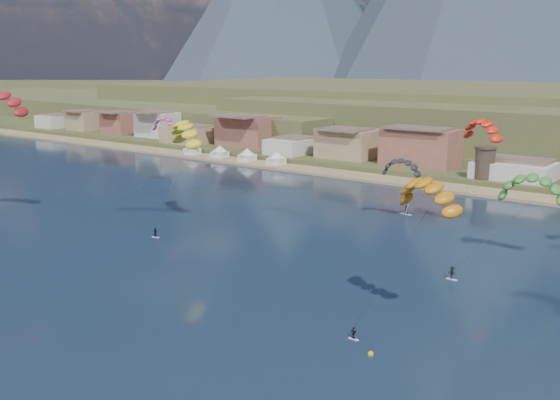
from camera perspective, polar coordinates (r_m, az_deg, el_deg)
name	(u,v)px	position (r m, az deg, el deg)	size (l,w,h in m)	color
ground	(130,318)	(85.62, -13.34, -10.26)	(2400.00, 2400.00, 0.00)	black
beach	(453,188)	(170.21, 15.32, 1.07)	(2200.00, 12.00, 0.90)	tan
town	(353,140)	(200.79, 6.58, 5.35)	(400.00, 24.00, 12.00)	silver
watchtower	(485,162)	(174.83, 17.95, 3.23)	(5.82, 5.82, 8.60)	#47382D
beach_tents	(233,150)	(209.86, -4.28, 4.52)	(43.40, 6.40, 5.00)	white
kitesurfer_yellow	(186,130)	(128.06, -8.45, 6.28)	(12.55, 16.98, 23.08)	silver
kitesurfer_orange	(429,189)	(78.28, 13.25, 0.96)	(10.43, 12.98, 20.60)	silver
kitesurfer_green	(532,184)	(110.72, 21.71, 1.32)	(12.72, 20.05, 19.98)	silver
distant_kite_pink	(165,121)	(166.05, -10.29, 6.97)	(8.66, 6.43, 19.91)	#262626
distant_kite_dark	(401,164)	(131.92, 10.87, 3.18)	(8.86, 6.41, 15.01)	#262626
distant_kite_orange	(483,126)	(125.27, 17.78, 6.35)	(9.89, 7.82, 23.30)	#262626
windsurfer	(407,208)	(139.21, 11.37, -0.70)	(2.71, 2.99, 4.64)	silver
buoy	(371,354)	(74.40, 8.16, -13.55)	(0.69, 0.69, 0.69)	yellow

